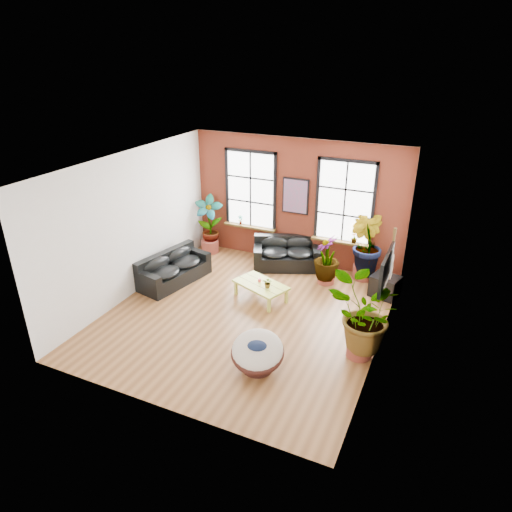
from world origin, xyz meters
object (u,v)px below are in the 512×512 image
at_px(sofa_back, 287,254).
at_px(sofa_left, 173,269).
at_px(coffee_table, 261,285).
at_px(papasan_chair, 258,352).

height_order(sofa_back, sofa_left, sofa_back).
relative_size(coffee_table, papasan_chair, 1.16).
distance_m(sofa_back, papasan_chair, 4.58).
relative_size(sofa_back, sofa_left, 0.96).
bearing_deg(coffee_table, papasan_chair, -45.90).
bearing_deg(sofa_back, sofa_left, -162.34).
bearing_deg(sofa_left, sofa_back, -36.91).
height_order(sofa_back, coffee_table, sofa_back).
distance_m(sofa_back, coffee_table, 1.97).
bearing_deg(sofa_back, coffee_table, -111.05).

